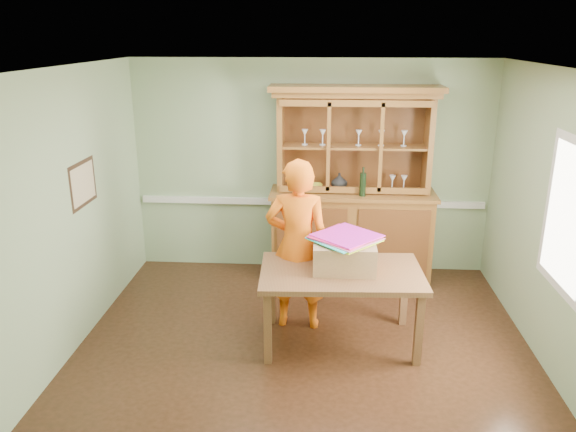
# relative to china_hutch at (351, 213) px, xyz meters

# --- Properties ---
(floor) EXTENTS (4.50, 4.50, 0.00)m
(floor) POSITION_rel_china_hutch_xyz_m (-0.52, -1.73, -0.84)
(floor) COLOR #452516
(floor) RESTS_ON ground
(ceiling) EXTENTS (4.50, 4.50, 0.00)m
(ceiling) POSITION_rel_china_hutch_xyz_m (-0.52, -1.73, 1.86)
(ceiling) COLOR white
(ceiling) RESTS_ON wall_back
(wall_back) EXTENTS (4.50, 0.00, 4.50)m
(wall_back) POSITION_rel_china_hutch_xyz_m (-0.52, 0.27, 0.51)
(wall_back) COLOR #8CA67C
(wall_back) RESTS_ON floor
(wall_left) EXTENTS (0.00, 4.00, 4.00)m
(wall_left) POSITION_rel_china_hutch_xyz_m (-2.77, -1.73, 0.51)
(wall_left) COLOR #8CA67C
(wall_left) RESTS_ON floor
(wall_right) EXTENTS (0.00, 4.00, 4.00)m
(wall_right) POSITION_rel_china_hutch_xyz_m (1.73, -1.73, 0.51)
(wall_right) COLOR #8CA67C
(wall_right) RESTS_ON floor
(wall_front) EXTENTS (4.50, 0.00, 4.50)m
(wall_front) POSITION_rel_china_hutch_xyz_m (-0.52, -3.73, 0.51)
(wall_front) COLOR #8CA67C
(wall_front) RESTS_ON floor
(chair_rail) EXTENTS (4.41, 0.05, 0.08)m
(chair_rail) POSITION_rel_china_hutch_xyz_m (-0.52, 0.25, 0.06)
(chair_rail) COLOR silver
(chair_rail) RESTS_ON wall_back
(framed_map) EXTENTS (0.03, 0.60, 0.46)m
(framed_map) POSITION_rel_china_hutch_xyz_m (-2.75, -1.43, 0.71)
(framed_map) COLOR #311F13
(framed_map) RESTS_ON wall_left
(window_panel) EXTENTS (0.03, 0.96, 1.36)m
(window_panel) POSITION_rel_china_hutch_xyz_m (1.71, -2.03, 0.66)
(window_panel) COLOR silver
(window_panel) RESTS_ON wall_right
(china_hutch) EXTENTS (2.04, 0.67, 2.40)m
(china_hutch) POSITION_rel_china_hutch_xyz_m (0.00, 0.00, 0.00)
(china_hutch) COLOR brown
(china_hutch) RESTS_ON floor
(dining_table) EXTENTS (1.61, 1.01, 0.78)m
(dining_table) POSITION_rel_china_hutch_xyz_m (-0.16, -1.66, -0.15)
(dining_table) COLOR brown
(dining_table) RESTS_ON floor
(cardboard_box) EXTENTS (0.60, 0.48, 0.28)m
(cardboard_box) POSITION_rel_china_hutch_xyz_m (-0.14, -1.62, 0.09)
(cardboard_box) COLOR tan
(cardboard_box) RESTS_ON dining_table
(kite_stack) EXTENTS (0.74, 0.74, 0.05)m
(kite_stack) POSITION_rel_china_hutch_xyz_m (-0.14, -1.57, 0.25)
(kite_stack) COLOR #CBF11E
(kite_stack) RESTS_ON cardboard_box
(person) EXTENTS (0.68, 0.46, 1.81)m
(person) POSITION_rel_china_hutch_xyz_m (-0.61, -1.31, 0.07)
(person) COLOR orange
(person) RESTS_ON floor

